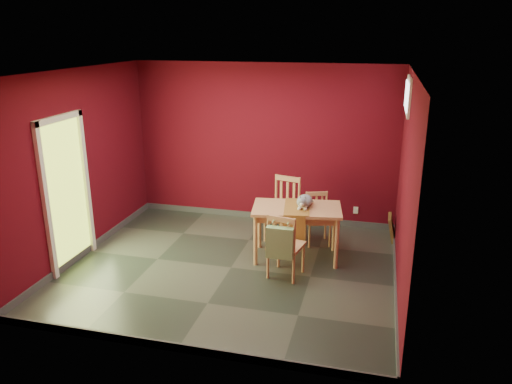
% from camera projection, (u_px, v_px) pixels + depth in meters
% --- Properties ---
extents(ground, '(4.50, 4.50, 0.00)m').
position_uv_depth(ground, '(231.00, 267.00, 7.04)').
color(ground, '#2D342D').
rests_on(ground, ground).
extents(room_shell, '(4.50, 4.50, 4.50)m').
position_uv_depth(room_shell, '(231.00, 264.00, 7.02)').
color(room_shell, '#4E0813').
rests_on(room_shell, ground).
extents(doorway, '(0.06, 1.01, 2.13)m').
position_uv_depth(doorway, '(66.00, 188.00, 6.84)').
color(doorway, '#B7D838').
rests_on(doorway, ground).
extents(window, '(0.05, 0.90, 0.50)m').
position_uv_depth(window, '(408.00, 96.00, 6.72)').
color(window, white).
rests_on(window, room_shell).
extents(outlet_plate, '(0.08, 0.02, 0.12)m').
position_uv_depth(outlet_plate, '(356.00, 210.00, 8.41)').
color(outlet_plate, silver).
rests_on(outlet_plate, room_shell).
extents(dining_table, '(1.35, 0.91, 0.78)m').
position_uv_depth(dining_table, '(297.00, 214.00, 7.14)').
color(dining_table, tan).
rests_on(dining_table, ground).
extents(table_runner, '(0.46, 0.79, 0.37)m').
position_uv_depth(table_runner, '(295.00, 214.00, 7.02)').
color(table_runner, '#905C25').
rests_on(table_runner, dining_table).
extents(chair_far_left, '(0.56, 0.56, 1.00)m').
position_uv_depth(chair_far_left, '(283.00, 208.00, 7.88)').
color(chair_far_left, tan).
rests_on(chair_far_left, ground).
extents(chair_far_right, '(0.47, 0.47, 0.80)m').
position_uv_depth(chair_far_right, '(317.00, 218.00, 7.76)').
color(chair_far_right, tan).
rests_on(chair_far_right, ground).
extents(chair_near, '(0.50, 0.50, 0.92)m').
position_uv_depth(chair_near, '(285.00, 245.00, 6.64)').
color(chair_near, tan).
rests_on(chair_near, ground).
extents(tote_bag, '(0.35, 0.20, 0.49)m').
position_uv_depth(tote_bag, '(280.00, 243.00, 6.41)').
color(tote_bag, '#81AA6D').
rests_on(tote_bag, chair_near).
extents(cat, '(0.45, 0.51, 0.23)m').
position_uv_depth(cat, '(305.00, 199.00, 7.11)').
color(cat, slate).
rests_on(cat, table_runner).
extents(picture_frame, '(0.14, 0.40, 0.40)m').
position_uv_depth(picture_frame, '(391.00, 228.00, 7.93)').
color(picture_frame, brown).
rests_on(picture_frame, ground).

